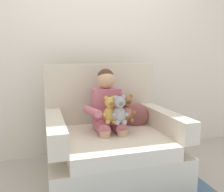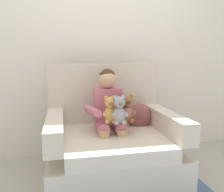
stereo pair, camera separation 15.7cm
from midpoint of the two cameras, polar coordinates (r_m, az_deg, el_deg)
name	(u,v)px [view 1 (the left image)]	position (r m, az deg, el deg)	size (l,w,h in m)	color
ground_plane	(112,180)	(2.36, -2.11, -19.66)	(8.00, 8.00, 0.00)	#ADA89E
back_wall	(93,45)	(2.86, -6.31, 12.27)	(6.00, 0.10, 2.60)	silver
armchair	(110,145)	(2.27, -2.50, -11.77)	(1.15, 1.00, 1.08)	beige
seated_child	(108,108)	(2.20, -3.06, -3.05)	(0.45, 0.39, 0.82)	#C66B7F
plush_honey	(110,110)	(2.07, -2.68, -3.53)	(0.14, 0.12, 0.24)	gold
plush_grey	(120,111)	(2.04, -0.34, -3.57)	(0.15, 0.12, 0.25)	#9E9EA3
plush_brown	(127,109)	(2.11, 1.50, -3.15)	(0.15, 0.12, 0.25)	brown
throw_pillow	(136,115)	(2.42, 3.98, -4.71)	(0.26, 0.12, 0.26)	#8C4C4C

